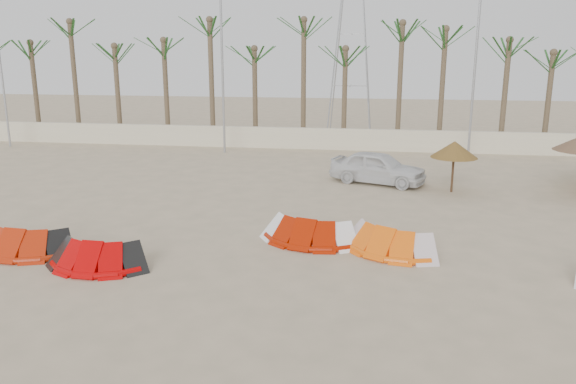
% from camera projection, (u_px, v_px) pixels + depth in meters
% --- Properties ---
extents(ground, '(120.00, 120.00, 0.00)m').
position_uv_depth(ground, '(249.00, 306.00, 13.40)').
color(ground, tan).
rests_on(ground, ground).
extents(boundary_wall, '(60.00, 0.30, 1.30)m').
position_uv_depth(boundary_wall, '(328.00, 139.00, 34.31)').
color(boundary_wall, beige).
rests_on(boundary_wall, ground).
extents(palm_line, '(52.00, 4.00, 7.70)m').
position_uv_depth(palm_line, '(343.00, 41.00, 34.23)').
color(palm_line, brown).
rests_on(palm_line, ground).
extents(lamp_a, '(1.25, 0.14, 11.00)m').
position_uv_depth(lamp_a, '(0.00, 53.00, 34.11)').
color(lamp_a, '#A5A8AD').
rests_on(lamp_a, ground).
extents(lamp_b, '(1.25, 0.14, 11.00)m').
position_uv_depth(lamp_b, '(223.00, 53.00, 32.03)').
color(lamp_b, '#A5A8AD').
rests_on(lamp_b, ground).
extents(lamp_c, '(1.25, 0.14, 11.00)m').
position_uv_depth(lamp_c, '(477.00, 53.00, 29.94)').
color(lamp_c, '#A5A8AD').
rests_on(lamp_c, ground).
extents(pylon, '(3.00, 3.00, 14.00)m').
position_uv_depth(pylon, '(349.00, 136.00, 40.07)').
color(pylon, '#A5A8AD').
rests_on(pylon, ground).
extents(kite_red_left, '(3.33, 1.69, 0.90)m').
position_uv_depth(kite_red_left, '(27.00, 238.00, 16.97)').
color(kite_red_left, '#B22106').
rests_on(kite_red_left, ground).
extents(kite_red_mid, '(2.93, 1.59, 0.90)m').
position_uv_depth(kite_red_mid, '(101.00, 252.00, 15.80)').
color(kite_red_mid, '#BD0102').
rests_on(kite_red_mid, ground).
extents(kite_red_right, '(3.41, 2.18, 0.90)m').
position_uv_depth(kite_red_right, '(309.00, 228.00, 17.88)').
color(kite_red_right, '#A11700').
rests_on(kite_red_right, ground).
extents(kite_orange, '(3.54, 2.67, 0.90)m').
position_uv_depth(kite_orange, '(387.00, 237.00, 17.02)').
color(kite_orange, '#FF600B').
rests_on(kite_orange, ground).
extents(parasol_left, '(1.98, 1.98, 2.21)m').
position_uv_depth(parasol_left, '(454.00, 149.00, 23.67)').
color(parasol_left, '#4C331E').
rests_on(parasol_left, ground).
extents(car, '(4.67, 3.12, 1.48)m').
position_uv_depth(car, '(378.00, 167.00, 25.53)').
color(car, silver).
rests_on(car, ground).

